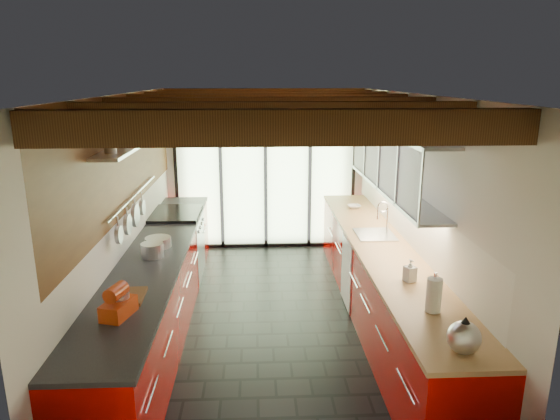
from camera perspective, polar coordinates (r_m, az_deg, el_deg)
The scene contains 18 objects.
ground at distance 5.98m, azimuth -1.00°, elevation -12.67°, with size 5.50×5.50×0.00m, color black.
room_shell at distance 5.42m, azimuth -1.08°, elevation 3.01°, with size 5.50×5.50×5.50m.
ceiling_beams at distance 5.68m, azimuth -1.24°, elevation 11.81°, with size 3.14×5.06×4.90m.
glass_door at distance 8.07m, azimuth -1.68°, elevation 7.03°, with size 2.95×0.10×2.90m.
left_counter at distance 5.89m, azimuth -13.67°, elevation -8.63°, with size 0.68×5.00×0.92m.
range_stove at distance 7.22m, azimuth -11.60°, elevation -3.97°, with size 0.66×0.90×0.97m.
right_counter at distance 5.96m, azimuth 11.45°, elevation -8.21°, with size 0.68×5.00×0.92m.
sink_assembly at distance 6.15m, azimuth 10.92°, elevation -2.47°, with size 0.45×0.52×0.43m.
upper_cabinets_right at distance 5.89m, azimuth 12.93°, elevation 5.56°, with size 0.34×3.00×3.00m.
left_wall_fixtures at distance 5.66m, azimuth -16.19°, elevation 5.29°, with size 0.28×2.60×0.96m.
stand_mixer at distance 4.25m, azimuth -17.99°, elevation -10.08°, with size 0.26×0.35×0.28m.
pot_large at distance 5.48m, azimuth -14.39°, elevation -4.46°, with size 0.24×0.24×0.15m, color silver.
pot_small at distance 5.79m, azimuth -13.76°, elevation -3.59°, with size 0.29×0.29×0.11m, color silver.
cutting_board at distance 4.57m, azimuth -16.85°, elevation -9.45°, with size 0.26×0.36×0.03m, color brown.
kettle at distance 3.79m, azimuth 20.29°, elevation -13.31°, with size 0.28×0.32×0.28m.
paper_towel at distance 4.28m, azimuth 17.17°, elevation -9.32°, with size 0.15×0.15×0.34m.
soap_bottle at distance 4.84m, azimuth 14.65°, elevation -6.69°, with size 0.10×0.10×0.22m, color silver.
bowl at distance 7.36m, azimuth 8.47°, elevation 0.39°, with size 0.19×0.19×0.05m, color silver.
Camera 1 is at (-0.16, -5.30, 2.78)m, focal length 32.00 mm.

